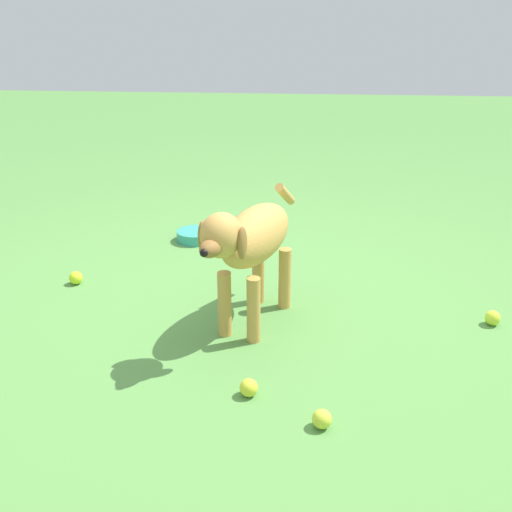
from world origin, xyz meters
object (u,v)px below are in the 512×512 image
(tennis_ball_2, at_px, (249,388))
(tennis_ball_3, at_px, (493,318))
(tennis_ball_1, at_px, (76,278))
(water_bowl, at_px, (196,236))
(dog, at_px, (251,241))
(tennis_ball_0, at_px, (322,419))

(tennis_ball_2, bearing_deg, tennis_ball_3, 121.61)
(tennis_ball_1, bearing_deg, water_bowl, 143.20)
(water_bowl, bearing_deg, dog, 22.74)
(tennis_ball_3, relative_size, water_bowl, 0.30)
(dog, relative_size, tennis_ball_2, 12.69)
(tennis_ball_2, relative_size, water_bowl, 0.30)
(tennis_ball_0, relative_size, tennis_ball_3, 1.00)
(tennis_ball_0, height_order, tennis_ball_1, same)
(tennis_ball_2, bearing_deg, water_bowl, -163.26)
(tennis_ball_3, bearing_deg, dog, -85.03)
(tennis_ball_0, xyz_separation_m, tennis_ball_2, (-0.16, -0.26, 0.00))
(tennis_ball_2, height_order, tennis_ball_3, same)
(tennis_ball_1, distance_m, water_bowl, 0.81)
(tennis_ball_1, bearing_deg, tennis_ball_0, 49.30)
(tennis_ball_0, relative_size, tennis_ball_1, 1.00)
(dog, distance_m, tennis_ball_0, 0.83)
(dog, relative_size, tennis_ball_3, 12.69)
(tennis_ball_0, xyz_separation_m, water_bowl, (-1.69, -0.72, -0.00))
(tennis_ball_1, xyz_separation_m, water_bowl, (-0.65, 0.49, -0.00))
(tennis_ball_0, bearing_deg, dog, -156.53)
(dog, height_order, tennis_ball_1, dog)
(dog, xyz_separation_m, tennis_ball_0, (0.69, 0.30, -0.36))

